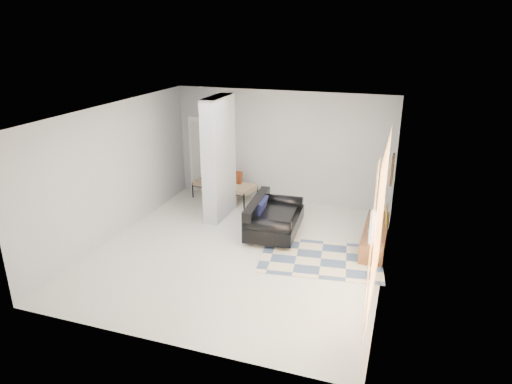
% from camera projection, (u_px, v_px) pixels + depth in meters
% --- Properties ---
extents(floor, '(6.00, 6.00, 0.00)m').
position_uv_depth(floor, '(240.00, 251.00, 9.13)').
color(floor, white).
rests_on(floor, ground).
extents(ceiling, '(6.00, 6.00, 0.00)m').
position_uv_depth(ceiling, '(238.00, 111.00, 8.17)').
color(ceiling, white).
rests_on(ceiling, wall_back).
extents(wall_back, '(6.00, 0.00, 6.00)m').
position_uv_depth(wall_back, '(282.00, 148.00, 11.32)').
color(wall_back, '#BABCBE').
rests_on(wall_back, ground).
extents(wall_front, '(6.00, 0.00, 6.00)m').
position_uv_depth(wall_front, '(159.00, 256.00, 5.98)').
color(wall_front, '#BABCBE').
rests_on(wall_front, ground).
extents(wall_left, '(0.00, 6.00, 6.00)m').
position_uv_depth(wall_left, '(116.00, 171.00, 9.48)').
color(wall_left, '#BABCBE').
rests_on(wall_left, ground).
extents(wall_right, '(0.00, 6.00, 6.00)m').
position_uv_depth(wall_right, '(389.00, 202.00, 7.83)').
color(wall_right, '#BABCBE').
rests_on(wall_right, ground).
extents(partition_column, '(0.35, 1.20, 2.80)m').
position_uv_depth(partition_column, '(219.00, 158.00, 10.41)').
color(partition_column, silver).
rests_on(partition_column, floor).
extents(hallway_door, '(0.85, 0.06, 2.04)m').
position_uv_depth(hallway_door, '(205.00, 155.00, 12.05)').
color(hallway_door, white).
rests_on(hallway_door, floor).
extents(curtain, '(0.00, 2.55, 2.55)m').
position_uv_depth(curtain, '(379.00, 224.00, 6.81)').
color(curtain, orange).
rests_on(curtain, wall_right).
extents(wall_art, '(0.04, 0.45, 0.55)m').
position_uv_depth(wall_art, '(392.00, 169.00, 8.75)').
color(wall_art, '#311F0D').
rests_on(wall_art, wall_right).
extents(media_console, '(0.45, 1.88, 0.80)m').
position_uv_depth(media_console, '(375.00, 236.00, 9.31)').
color(media_console, brown).
rests_on(media_console, floor).
extents(loveseat, '(1.12, 1.78, 0.76)m').
position_uv_depth(loveseat, '(272.00, 218.00, 9.81)').
color(loveseat, silver).
rests_on(loveseat, floor).
extents(daybed, '(1.72, 1.00, 0.77)m').
position_uv_depth(daybed, '(224.00, 183.00, 11.76)').
color(daybed, black).
rests_on(daybed, floor).
extents(area_rug, '(2.49, 1.82, 0.01)m').
position_uv_depth(area_rug, '(321.00, 259.00, 8.81)').
color(area_rug, beige).
rests_on(area_rug, floor).
extents(cylinder_lamp, '(0.12, 0.12, 0.66)m').
position_uv_depth(cylinder_lamp, '(373.00, 227.00, 8.45)').
color(cylinder_lamp, white).
rests_on(cylinder_lamp, media_console).
extents(bronze_figurine, '(0.12, 0.12, 0.23)m').
position_uv_depth(bronze_figurine, '(376.00, 214.00, 9.58)').
color(bronze_figurine, '#322416').
rests_on(bronze_figurine, media_console).
extents(vase, '(0.17, 0.17, 0.18)m').
position_uv_depth(vase, '(372.00, 230.00, 8.91)').
color(vase, white).
rests_on(vase, media_console).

